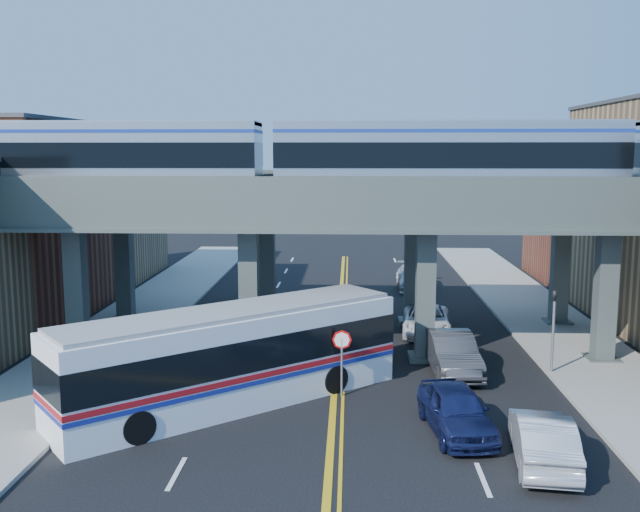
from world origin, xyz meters
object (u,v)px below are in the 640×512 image
Objects in this scene: stop_sign at (342,352)px; transit_bus at (232,358)px; car_parked_curb at (543,439)px; transit_train at (447,156)px; car_lane_c at (426,321)px; car_lane_a at (456,410)px; car_lane_b at (452,353)px; car_lane_d at (414,277)px; traffic_signal at (554,322)px.

stop_sign is 4.23m from transit_bus.
stop_sign is 8.56m from car_parked_curb.
transit_bus is at bearing -144.79° from transit_train.
car_lane_c is (8.38, 10.73, -1.08)m from transit_bus.
car_lane_a is 3.24m from car_parked_curb.
car_parked_curb is (10.29, -4.74, -1.02)m from transit_bus.
car_lane_b is at bearing -73.44° from car_parked_curb.
transit_train is 8.97× the size of car_lane_c.
car_lane_b is 0.94× the size of car_lane_d.
car_lane_d reaches higher than car_lane_c.
transit_bus is (-12.99, -4.07, -0.50)m from traffic_signal.
transit_bus is 9.80m from car_lane_b.
transit_train reaches higher than transit_bus.
stop_sign is 0.64× the size of traffic_signal.
car_parked_curb is (1.50, -27.87, -0.02)m from car_lane_d.
traffic_signal is 0.79× the size of car_lane_c.
car_parked_curb is (1.91, -15.48, 0.06)m from car_lane_c.
car_parked_curb is at bearing -77.79° from car_lane_c.
car_lane_b is at bearing -84.08° from transit_train.
car_lane_b is 1.10× the size of car_parked_curb.
transit_train is 3.75× the size of transit_bus.
transit_train is 9.84× the size of car_lane_a.
stop_sign reaches higher than car_lane_c.
car_lane_b is 6.52m from car_lane_c.
stop_sign is 0.55× the size of car_parked_curb.
stop_sign is 0.51× the size of car_lane_c.
transit_bus reaches higher than stop_sign.
stop_sign is 10.62m from car_lane_c.
traffic_signal is at bearing -99.96° from car_parked_curb.
transit_train is 9.72m from car_lane_c.
stop_sign is 0.56× the size of car_lane_a.
car_lane_a is (-4.99, -6.52, -1.49)m from traffic_signal.
transit_bus is 11.38m from car_parked_curb.
car_lane_a is (-0.60, -8.52, -8.43)m from transit_train.
car_lane_d is at bearing 102.43° from traffic_signal.
car_lane_a is at bearing -37.98° from car_parked_curb.
transit_bus is 2.38× the size of car_lane_b.
car_lane_c is (-0.22, 4.67, -8.52)m from transit_train.
stop_sign is 22.57m from car_lane_d.
traffic_signal is 0.33× the size of transit_bus.
car_lane_d is (0.00, 18.89, -0.05)m from car_lane_b.
car_lane_b is (-4.20, 0.16, -1.44)m from traffic_signal.
transit_train is 19.03m from car_lane_d.
transit_train is 8.45m from traffic_signal.
transit_bus is at bearing 155.14° from car_lane_a.
car_lane_c is at bearing 92.72° from transit_train.
transit_train reaches higher than car_lane_b.
car_lane_d is at bearing 93.26° from car_lane_c.
transit_train is at bearing 47.95° from stop_sign.
car_parked_curb is (-2.70, -8.81, -1.52)m from traffic_signal.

